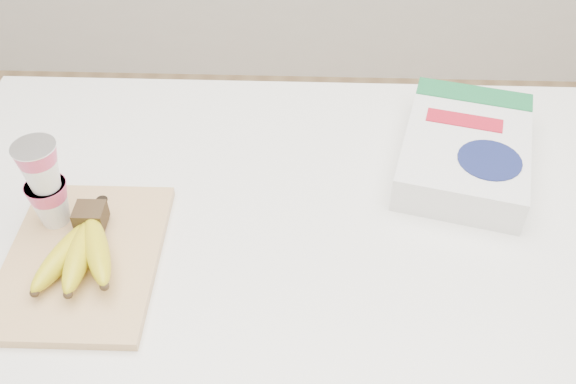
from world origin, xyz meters
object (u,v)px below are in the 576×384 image
object	(u,v)px
table	(295,384)
cereal_box	(465,149)
cutting_board	(83,258)
bananas	(81,249)
yogurt_stack	(44,182)

from	to	relation	value
table	cereal_box	bearing A→B (deg)	30.19
cutting_board	bananas	world-z (taller)	bananas
cutting_board	yogurt_stack	distance (m)	0.13
table	yogurt_stack	world-z (taller)	yogurt_stack
cutting_board	bananas	distance (m)	0.03
yogurt_stack	cereal_box	xyz separation A→B (m)	(0.70, 0.19, -0.07)
table	yogurt_stack	bearing A→B (deg)	-178.01
bananas	cereal_box	world-z (taller)	same
bananas	yogurt_stack	world-z (taller)	yogurt_stack
cutting_board	bananas	bearing A→B (deg)	-58.11
cutting_board	bananas	size ratio (longest dim) A/B	1.72
table	yogurt_stack	size ratio (longest dim) A/B	8.31
cutting_board	cereal_box	xyz separation A→B (m)	(0.64, 0.26, 0.03)
cereal_box	yogurt_stack	bearing A→B (deg)	-150.57
table	cutting_board	bearing A→B (deg)	-165.40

